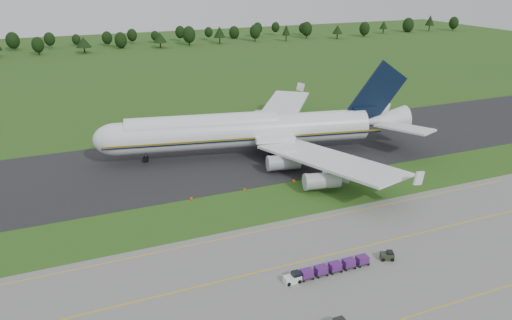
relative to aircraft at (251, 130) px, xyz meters
name	(u,v)px	position (x,y,z in m)	size (l,w,h in m)	color
ground	(238,209)	(-14.22, -27.81, -6.57)	(600.00, 600.00, 0.00)	#284F17
apron	(325,309)	(-14.22, -61.81, -6.54)	(300.00, 52.00, 0.06)	slate
taxiway	(198,162)	(-14.22, 0.19, -6.53)	(300.00, 40.00, 0.08)	black
apron_markings	(302,282)	(-14.22, -54.79, -6.50)	(300.00, 30.20, 0.01)	gold
tree_line	(123,39)	(-2.28, 191.35, -0.43)	(524.44, 22.91, 11.67)	black
aircraft	(251,130)	(0.00, 0.00, 0.00)	(82.22, 78.33, 22.99)	white
baggage_train	(326,269)	(-9.67, -54.31, -5.69)	(14.91, 1.58, 1.52)	white
utility_cart	(387,256)	(1.63, -54.63, -5.93)	(2.47, 2.00, 1.18)	#262C1F
edge_markers	(270,185)	(-4.01, -20.31, -6.29)	(36.03, 0.30, 0.60)	#ED4F07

